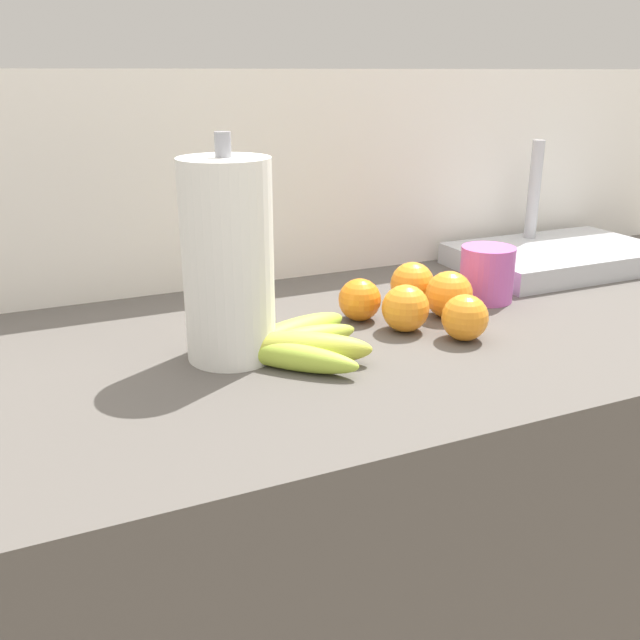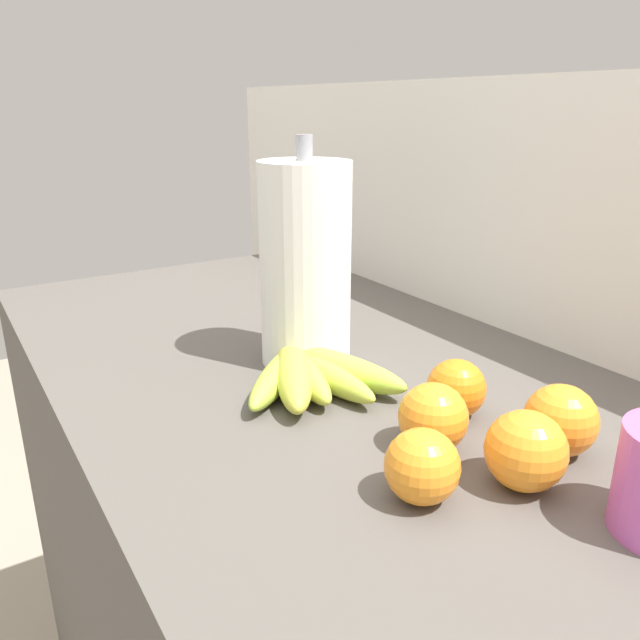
{
  "view_description": "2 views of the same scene",
  "coord_description": "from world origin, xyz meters",
  "px_view_note": "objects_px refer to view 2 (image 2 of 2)",
  "views": [
    {
      "loc": [
        -0.5,
        -0.83,
        1.3
      ],
      "look_at": [
        -0.13,
        -0.02,
        0.98
      ],
      "focal_mm": 39.18,
      "sensor_mm": 36.0,
      "label": 1
    },
    {
      "loc": [
        0.4,
        -0.39,
        1.26
      ],
      "look_at": [
        -0.17,
        -0.03,
        1.03
      ],
      "focal_mm": 34.6,
      "sensor_mm": 36.0,
      "label": 2
    }
  ],
  "objects_px": {
    "orange_back_left": "(422,466)",
    "paper_towel_roll": "(305,265)",
    "orange_far_right": "(433,417)",
    "orange_center": "(526,451)",
    "orange_front": "(456,388)",
    "orange_right": "(561,420)",
    "banana_bunch": "(307,371)"
  },
  "relations": [
    {
      "from": "orange_far_right",
      "to": "orange_back_left",
      "type": "height_order",
      "value": "orange_far_right"
    },
    {
      "from": "orange_back_left",
      "to": "paper_towel_roll",
      "type": "relative_size",
      "value": 0.23
    },
    {
      "from": "orange_back_left",
      "to": "orange_front",
      "type": "height_order",
      "value": "orange_back_left"
    },
    {
      "from": "orange_right",
      "to": "orange_front",
      "type": "relative_size",
      "value": 1.1
    },
    {
      "from": "orange_right",
      "to": "orange_back_left",
      "type": "distance_m",
      "value": 0.16
    },
    {
      "from": "banana_bunch",
      "to": "orange_right",
      "type": "xyz_separation_m",
      "value": [
        0.26,
        0.13,
        0.02
      ]
    },
    {
      "from": "orange_right",
      "to": "orange_back_left",
      "type": "bearing_deg",
      "value": -94.94
    },
    {
      "from": "orange_far_right",
      "to": "orange_front",
      "type": "bearing_deg",
      "value": 119.37
    },
    {
      "from": "orange_right",
      "to": "paper_towel_roll",
      "type": "height_order",
      "value": "paper_towel_roll"
    },
    {
      "from": "orange_back_left",
      "to": "banana_bunch",
      "type": "bearing_deg",
      "value": 171.85
    },
    {
      "from": "orange_front",
      "to": "paper_towel_roll",
      "type": "relative_size",
      "value": 0.22
    },
    {
      "from": "orange_right",
      "to": "paper_towel_roll",
      "type": "relative_size",
      "value": 0.24
    },
    {
      "from": "orange_far_right",
      "to": "orange_front",
      "type": "distance_m",
      "value": 0.08
    },
    {
      "from": "banana_bunch",
      "to": "paper_towel_roll",
      "type": "relative_size",
      "value": 0.73
    },
    {
      "from": "orange_far_right",
      "to": "orange_center",
      "type": "relative_size",
      "value": 0.95
    },
    {
      "from": "orange_right",
      "to": "orange_far_right",
      "type": "xyz_separation_m",
      "value": [
        -0.07,
        -0.1,
        -0.0
      ]
    },
    {
      "from": "orange_right",
      "to": "orange_center",
      "type": "distance_m",
      "value": 0.08
    },
    {
      "from": "banana_bunch",
      "to": "orange_far_right",
      "type": "height_order",
      "value": "orange_far_right"
    },
    {
      "from": "orange_front",
      "to": "paper_towel_roll",
      "type": "height_order",
      "value": "paper_towel_roll"
    },
    {
      "from": "orange_right",
      "to": "orange_back_left",
      "type": "xyz_separation_m",
      "value": [
        -0.01,
        -0.16,
        -0.0
      ]
    },
    {
      "from": "paper_towel_roll",
      "to": "orange_center",
      "type": "bearing_deg",
      "value": 2.17
    },
    {
      "from": "paper_towel_roll",
      "to": "orange_right",
      "type": "bearing_deg",
      "value": 14.79
    },
    {
      "from": "banana_bunch",
      "to": "orange_center",
      "type": "height_order",
      "value": "orange_center"
    },
    {
      "from": "orange_back_left",
      "to": "orange_front",
      "type": "distance_m",
      "value": 0.16
    },
    {
      "from": "orange_right",
      "to": "orange_back_left",
      "type": "relative_size",
      "value": 1.08
    },
    {
      "from": "banana_bunch",
      "to": "orange_center",
      "type": "bearing_deg",
      "value": 10.99
    },
    {
      "from": "orange_right",
      "to": "orange_center",
      "type": "xyz_separation_m",
      "value": [
        0.02,
        -0.07,
        0.0
      ]
    },
    {
      "from": "orange_right",
      "to": "orange_front",
      "type": "distance_m",
      "value": 0.11
    },
    {
      "from": "orange_back_left",
      "to": "paper_towel_roll",
      "type": "xyz_separation_m",
      "value": [
        -0.31,
        0.08,
        0.1
      ]
    },
    {
      "from": "orange_center",
      "to": "orange_front",
      "type": "xyz_separation_m",
      "value": [
        -0.13,
        0.04,
        -0.0
      ]
    },
    {
      "from": "orange_front",
      "to": "orange_far_right",
      "type": "bearing_deg",
      "value": -60.63
    },
    {
      "from": "banana_bunch",
      "to": "orange_right",
      "type": "relative_size",
      "value": 2.98
    }
  ]
}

